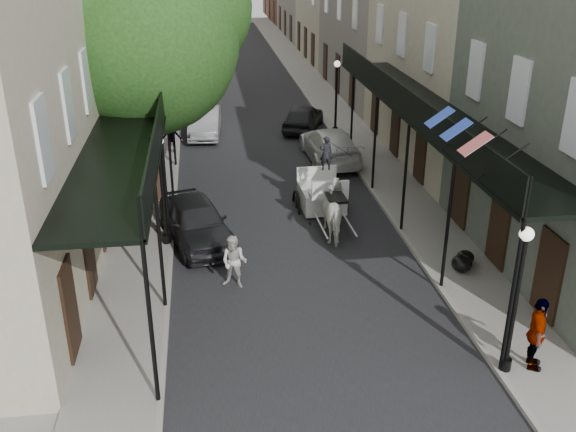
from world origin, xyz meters
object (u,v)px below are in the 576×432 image
object	(u,v)px
pedestrian_sidewalk_right	(537,334)
car_left_near	(196,221)
lamppost_right_near	(516,299)
horse	(337,212)
lamppost_right_far	(336,96)
tree_near	(155,30)
lamppost_left	(162,189)
pedestrian_walking	(234,262)
carriage	(319,176)
car_left_mid	(205,122)
car_right_near	(330,145)
pedestrian_sidewalk_left	(171,136)
tree_far	(169,8)
car_left_far	(202,70)
car_right_far	(303,117)

from	to	relation	value
pedestrian_sidewalk_right	car_left_near	world-z (taller)	pedestrian_sidewalk_right
lamppost_right_near	horse	world-z (taller)	lamppost_right_near
lamppost_right_far	horse	bearing A→B (deg)	-101.46
tree_near	lamppost_right_far	bearing A→B (deg)	43.31
lamppost_left	pedestrian_walking	xyz separation A→B (m)	(2.10, -3.00, -1.24)
pedestrian_sidewalk_right	carriage	bearing A→B (deg)	39.36
car_left_mid	horse	bearing A→B (deg)	-67.52
pedestrian_sidewalk_right	car_right_near	bearing A→B (deg)	29.31
lamppost_left	lamppost_right_far	distance (m)	14.53
car_left_mid	lamppost_left	bearing A→B (deg)	-92.67
horse	tree_near	bearing A→B (deg)	-37.09
horse	pedestrian_walking	bearing A→B (deg)	37.65
horse	pedestrian_walking	xyz separation A→B (m)	(-3.67, -3.00, -0.10)
lamppost_right_near	pedestrian_sidewalk_left	xyz separation A→B (m)	(-8.30, 17.93, -1.16)
carriage	pedestrian_sidewalk_right	bearing A→B (deg)	-75.31
car_left_near	pedestrian_walking	bearing A→B (deg)	-86.34
tree_far	carriage	bearing A→B (deg)	-69.16
lamppost_right_far	pedestrian_walking	world-z (taller)	lamppost_right_far
car_right_near	lamppost_left	bearing A→B (deg)	46.47
pedestrian_sidewalk_right	car_right_near	distance (m)	16.10
pedestrian_walking	car_left_far	world-z (taller)	pedestrian_walking
pedestrian_walking	car_left_mid	xyz separation A→B (m)	(-0.60, 15.79, -0.10)
car_left_near	car_left_far	size ratio (longest dim) A/B	0.90
tree_near	horse	xyz separation A→B (m)	(5.87, -4.18, -5.57)
pedestrian_sidewalk_left	car_left_far	bearing A→B (deg)	-97.10
car_right_far	car_left_mid	bearing A→B (deg)	25.08
tree_far	pedestrian_sidewalk_right	size ratio (longest dim) A/B	4.62
tree_far	car_right_near	size ratio (longest dim) A/B	1.67
tree_far	pedestrian_walking	xyz separation A→B (m)	(2.25, -21.18, -5.03)
lamppost_right_near	carriage	world-z (taller)	lamppost_right_near
car_right_near	lamppost_right_near	bearing A→B (deg)	91.99
pedestrian_walking	pedestrian_sidewalk_left	distance (m)	13.12
pedestrian_sidewalk_right	car_right_far	world-z (taller)	pedestrian_sidewalk_right
horse	pedestrian_sidewalk_right	bearing A→B (deg)	109.54
pedestrian_sidewalk_right	car_right_far	size ratio (longest dim) A/B	0.46
tree_near	car_left_mid	distance (m)	10.49
lamppost_right_far	pedestrian_sidewalk_right	world-z (taller)	lamppost_right_far
pedestrian_sidewalk_right	car_right_near	xyz separation A→B (m)	(-1.76, 16.00, -0.30)
pedestrian_sidewalk_right	pedestrian_walking	bearing A→B (deg)	76.57
horse	pedestrian_sidewalk_right	world-z (taller)	pedestrian_sidewalk_right
pedestrian_walking	pedestrian_sidewalk_left	world-z (taller)	pedestrian_sidewalk_left
lamppost_left	pedestrian_sidewalk_right	world-z (taller)	lamppost_left
lamppost_left	carriage	xyz separation A→B (m)	(5.69, 2.86, -0.86)
lamppost_right_far	car_left_near	distance (m)	13.88
lamppost_right_far	pedestrian_sidewalk_right	bearing A→B (deg)	-88.09
carriage	car_left_far	xyz separation A→B (m)	(-4.19, 24.17, -0.49)
car_left_near	car_left_mid	xyz separation A→B (m)	(0.50, 12.59, -0.06)
lamppost_right_near	pedestrian_sidewalk_left	distance (m)	19.79
pedestrian_sidewalk_left	tree_far	bearing A→B (deg)	-91.44
tree_far	pedestrian_sidewalk_left	bearing A→B (deg)	-89.69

